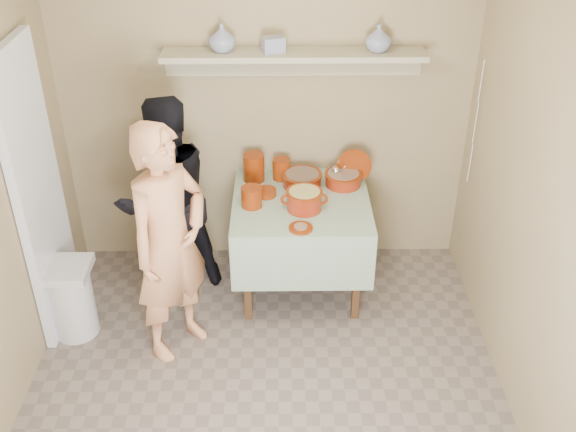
{
  "coord_description": "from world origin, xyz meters",
  "views": [
    {
      "loc": [
        0.11,
        -2.84,
        3.17
      ],
      "look_at": [
        0.15,
        0.75,
        0.95
      ],
      "focal_mm": 42.0,
      "sensor_mm": 36.0,
      "label": 1
    }
  ],
  "objects_px": {
    "person_cook": "(170,244)",
    "cazuela_rice": "(304,199)",
    "serving_table": "(301,214)",
    "person_helper": "(167,199)",
    "trash_bin": "(71,299)"
  },
  "relations": [
    {
      "from": "person_cook",
      "to": "trash_bin",
      "type": "xyz_separation_m",
      "value": [
        -0.74,
        0.13,
        -0.53
      ]
    },
    {
      "from": "trash_bin",
      "to": "serving_table",
      "type": "bearing_deg",
      "value": 17.95
    },
    {
      "from": "serving_table",
      "to": "person_helper",
      "type": "bearing_deg",
      "value": 179.93
    },
    {
      "from": "person_cook",
      "to": "trash_bin",
      "type": "distance_m",
      "value": 0.92
    },
    {
      "from": "person_helper",
      "to": "cazuela_rice",
      "type": "xyz_separation_m",
      "value": [
        0.97,
        -0.14,
        0.08
      ]
    },
    {
      "from": "person_cook",
      "to": "person_helper",
      "type": "distance_m",
      "value": 0.65
    },
    {
      "from": "serving_table",
      "to": "cazuela_rice",
      "type": "height_order",
      "value": "cazuela_rice"
    },
    {
      "from": "cazuela_rice",
      "to": "trash_bin",
      "type": "relative_size",
      "value": 0.59
    },
    {
      "from": "person_cook",
      "to": "cazuela_rice",
      "type": "height_order",
      "value": "person_cook"
    },
    {
      "from": "cazuela_rice",
      "to": "trash_bin",
      "type": "height_order",
      "value": "cazuela_rice"
    },
    {
      "from": "serving_table",
      "to": "trash_bin",
      "type": "bearing_deg",
      "value": -162.05
    },
    {
      "from": "person_cook",
      "to": "cazuela_rice",
      "type": "relative_size",
      "value": 4.94
    },
    {
      "from": "cazuela_rice",
      "to": "person_helper",
      "type": "bearing_deg",
      "value": 171.98
    },
    {
      "from": "person_helper",
      "to": "cazuela_rice",
      "type": "height_order",
      "value": "person_helper"
    },
    {
      "from": "cazuela_rice",
      "to": "serving_table",
      "type": "bearing_deg",
      "value": 97.17
    }
  ]
}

